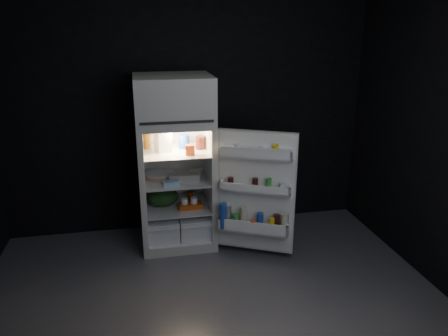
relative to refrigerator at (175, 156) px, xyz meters
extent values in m
cube|color=#58585D|center=(0.18, -1.32, -0.96)|extent=(4.00, 3.40, 0.00)
cube|color=black|center=(0.18, 0.38, 0.39)|extent=(4.00, 0.00, 2.70)
cube|color=black|center=(0.18, -3.02, 0.39)|extent=(4.00, 0.00, 2.70)
cube|color=silver|center=(0.00, -0.02, -0.91)|extent=(0.76, 0.70, 0.10)
cube|color=silver|center=(-0.35, -0.02, -0.26)|extent=(0.05, 0.70, 1.20)
cube|color=silver|center=(0.36, -0.02, -0.26)|extent=(0.05, 0.70, 1.20)
cube|color=white|center=(0.00, 0.30, -0.26)|extent=(0.66, 0.05, 1.20)
cube|color=silver|center=(0.00, -0.02, 0.37)|extent=(0.76, 0.70, 0.06)
cube|color=silver|center=(0.00, -0.02, 0.61)|extent=(0.76, 0.70, 0.42)
cube|color=black|center=(0.00, -0.38, 0.43)|extent=(0.68, 0.01, 0.02)
cube|color=white|center=(-0.33, -0.05, -0.26)|extent=(0.01, 0.65, 1.20)
cube|color=white|center=(0.33, -0.05, -0.26)|extent=(0.01, 0.65, 1.20)
cube|color=white|center=(0.00, -0.05, 0.34)|extent=(0.66, 0.65, 0.01)
cube|color=white|center=(0.00, -0.05, -0.85)|extent=(0.66, 0.65, 0.01)
cube|color=white|center=(0.00, -0.05, 0.06)|extent=(0.65, 0.63, 0.01)
cube|color=white|center=(0.00, -0.05, -0.24)|extent=(0.65, 0.63, 0.01)
cube|color=white|center=(0.00, -0.05, -0.54)|extent=(0.65, 0.63, 0.01)
cube|color=white|center=(-0.16, -0.03, -0.74)|extent=(0.32, 0.59, 0.22)
cube|color=white|center=(0.17, -0.03, -0.74)|extent=(0.32, 0.59, 0.22)
cube|color=white|center=(-0.16, -0.35, -0.65)|extent=(0.32, 0.02, 0.03)
cube|color=white|center=(0.17, -0.35, -0.65)|extent=(0.32, 0.02, 0.03)
cube|color=#FFE5B2|center=(0.00, -0.10, 0.32)|extent=(0.14, 0.14, 0.02)
cube|color=silver|center=(0.73, -0.52, -0.26)|extent=(0.70, 0.38, 1.22)
cube|color=white|center=(0.72, -0.54, -0.26)|extent=(0.65, 0.33, 1.18)
cube|color=white|center=(0.70, -0.58, 0.11)|extent=(0.65, 0.38, 0.02)
cube|color=white|center=(0.68, -0.61, 0.15)|extent=(0.62, 0.32, 0.10)
cube|color=white|center=(1.00, -0.73, 0.15)|extent=(0.06, 0.09, 0.10)
cube|color=white|center=(0.40, -0.43, 0.15)|extent=(0.06, 0.09, 0.10)
cube|color=white|center=(0.70, -0.59, -0.22)|extent=(0.65, 0.39, 0.02)
cube|color=white|center=(0.68, -0.62, -0.19)|extent=(0.62, 0.32, 0.09)
cube|color=white|center=(0.99, -0.73, -0.19)|extent=(0.06, 0.10, 0.09)
cube|color=white|center=(0.40, -0.44, -0.19)|extent=(0.06, 0.10, 0.09)
cube|color=white|center=(0.69, -0.60, -0.63)|extent=(0.67, 0.43, 0.02)
cube|color=white|center=(0.66, -0.66, -0.57)|extent=(0.62, 0.32, 0.13)
cube|color=white|center=(0.98, -0.75, -0.57)|extent=(0.08, 0.13, 0.13)
cube|color=white|center=(0.39, -0.46, -0.57)|extent=(0.08, 0.13, 0.13)
cube|color=white|center=(0.70, -0.58, 0.21)|extent=(0.63, 0.38, 0.02)
cylinder|color=yellow|center=(0.86, -0.66, 0.19)|extent=(0.08, 0.08, 0.13)
cylinder|color=silver|center=(0.74, -0.60, 0.17)|extent=(0.08, 0.08, 0.09)
cylinder|color=silver|center=(0.54, -0.50, 0.18)|extent=(0.08, 0.08, 0.11)
cylinder|color=silver|center=(0.93, -0.70, -0.16)|extent=(0.08, 0.08, 0.10)
cylinder|color=#338C33|center=(0.81, -0.64, -0.14)|extent=(0.07, 0.07, 0.13)
cylinder|color=black|center=(0.70, -0.59, -0.15)|extent=(0.08, 0.08, 0.12)
cylinder|color=black|center=(0.48, -0.48, -0.16)|extent=(0.08, 0.08, 0.11)
cylinder|color=beige|center=(0.96, -0.74, -0.51)|extent=(0.10, 0.10, 0.21)
cylinder|color=black|center=(0.89, -0.70, -0.52)|extent=(0.08, 0.08, 0.19)
cylinder|color=#1C3F9C|center=(0.74, -0.63, -0.52)|extent=(0.09, 0.09, 0.18)
cylinder|color=beige|center=(0.60, -0.56, -0.50)|extent=(0.09, 0.09, 0.23)
cylinder|color=#338C33|center=(0.53, -0.52, -0.54)|extent=(0.09, 0.09, 0.15)
cylinder|color=silver|center=(0.46, -0.49, -0.50)|extent=(0.10, 0.10, 0.24)
cylinder|color=yellow|center=(0.83, -0.72, -0.53)|extent=(0.08, 0.08, 0.16)
cylinder|color=#D24818|center=(0.67, -0.64, -0.56)|extent=(0.08, 0.08, 0.12)
cylinder|color=silver|center=(0.55, -0.58, -0.57)|extent=(0.08, 0.08, 0.10)
cylinder|color=#1C3F9C|center=(0.40, -0.50, -0.48)|extent=(0.10, 0.10, 0.26)
cylinder|color=white|center=(0.46, -0.49, -0.37)|extent=(0.05, 0.05, 0.02)
cube|color=white|center=(-0.12, -0.04, 0.19)|extent=(0.18, 0.18, 0.24)
cylinder|color=#1C3F9C|center=(0.10, 0.03, 0.14)|extent=(0.15, 0.15, 0.14)
cylinder|color=black|center=(0.26, -0.02, 0.14)|extent=(0.13, 0.13, 0.13)
cylinder|color=#B36E1C|center=(-0.27, 0.10, 0.18)|extent=(0.09, 0.09, 0.22)
cube|color=#D24818|center=(0.13, -0.22, 0.12)|extent=(0.10, 0.08, 0.10)
cube|color=gray|center=(0.08, -0.12, -0.19)|extent=(0.32, 0.15, 0.07)
cylinder|color=#AA7B5A|center=(-0.16, 0.03, -0.21)|extent=(0.39, 0.39, 0.04)
cube|color=#8EBADB|center=(-0.07, -0.23, -0.21)|extent=(0.17, 0.10, 0.04)
cube|color=beige|center=(0.20, 0.06, -0.20)|extent=(0.12, 0.10, 0.05)
ellipsoid|color=#193815|center=(-0.15, -0.02, -0.43)|extent=(0.40, 0.38, 0.20)
cube|color=#AF420F|center=(0.13, -0.15, -0.50)|extent=(0.25, 0.14, 0.05)
cylinder|color=#AF420F|center=(0.16, 0.07, -0.48)|extent=(0.08, 0.08, 0.09)
cylinder|color=silver|center=(0.18, 0.10, -0.48)|extent=(0.08, 0.08, 0.09)
camera|label=1|loc=(-0.36, -4.32, 1.31)|focal=35.00mm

